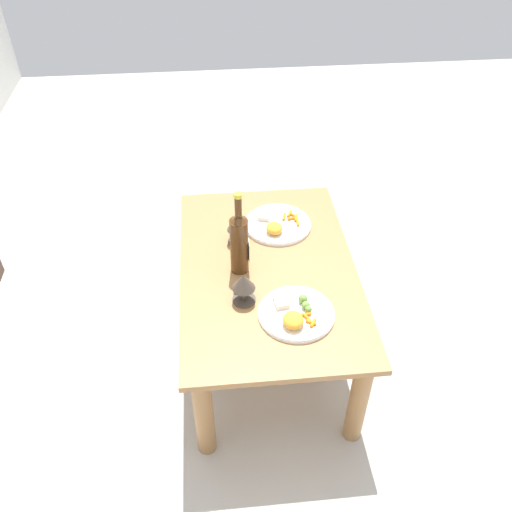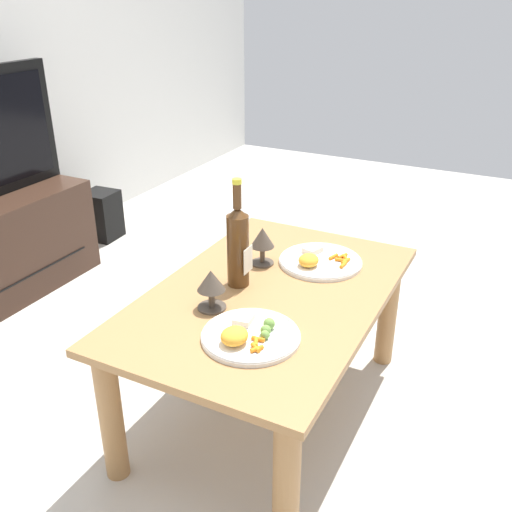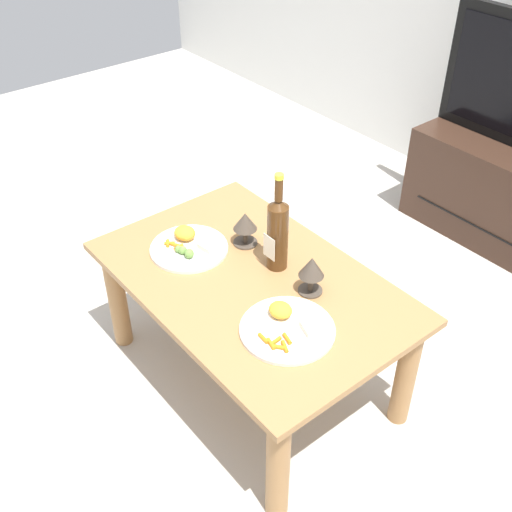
{
  "view_description": "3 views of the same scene",
  "coord_description": "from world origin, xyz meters",
  "px_view_note": "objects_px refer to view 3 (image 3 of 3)",
  "views": [
    {
      "loc": [
        -1.55,
        0.2,
        1.88
      ],
      "look_at": [
        -0.01,
        0.05,
        0.55
      ],
      "focal_mm": 37.55,
      "sensor_mm": 36.0,
      "label": 1
    },
    {
      "loc": [
        -1.43,
        -0.69,
        1.36
      ],
      "look_at": [
        0.04,
        0.07,
        0.56
      ],
      "focal_mm": 40.09,
      "sensor_mm": 36.0,
      "label": 2
    },
    {
      "loc": [
        1.27,
        -1.0,
        1.79
      ],
      "look_at": [
        -0.01,
        0.02,
        0.55
      ],
      "focal_mm": 44.13,
      "sensor_mm": 36.0,
      "label": 3
    }
  ],
  "objects_px": {
    "dining_table": "(252,299)",
    "goblet_right": "(312,269)",
    "dinner_plate_left": "(189,246)",
    "goblet_left": "(245,224)",
    "dinner_plate_right": "(287,327)",
    "wine_bottle": "(278,231)"
  },
  "relations": [
    {
      "from": "dining_table",
      "to": "wine_bottle",
      "type": "xyz_separation_m",
      "value": [
        -0.0,
        0.11,
        0.23
      ]
    },
    {
      "from": "goblet_right",
      "to": "goblet_left",
      "type": "bearing_deg",
      "value": 180.0
    },
    {
      "from": "wine_bottle",
      "to": "goblet_right",
      "type": "xyz_separation_m",
      "value": [
        0.17,
        -0.0,
        -0.05
      ]
    },
    {
      "from": "dining_table",
      "to": "goblet_right",
      "type": "relative_size",
      "value": 7.93
    },
    {
      "from": "wine_bottle",
      "to": "dinner_plate_left",
      "type": "distance_m",
      "value": 0.35
    },
    {
      "from": "dining_table",
      "to": "goblet_right",
      "type": "bearing_deg",
      "value": 32.61
    },
    {
      "from": "dining_table",
      "to": "wine_bottle",
      "type": "height_order",
      "value": "wine_bottle"
    },
    {
      "from": "dining_table",
      "to": "goblet_right",
      "type": "xyz_separation_m",
      "value": [
        0.17,
        0.11,
        0.18
      ]
    },
    {
      "from": "goblet_left",
      "to": "dinner_plate_left",
      "type": "height_order",
      "value": "goblet_left"
    },
    {
      "from": "goblet_left",
      "to": "dinner_plate_right",
      "type": "xyz_separation_m",
      "value": [
        0.43,
        -0.18,
        -0.07
      ]
    },
    {
      "from": "goblet_right",
      "to": "dinner_plate_left",
      "type": "xyz_separation_m",
      "value": [
        -0.44,
        -0.18,
        -0.08
      ]
    },
    {
      "from": "goblet_left",
      "to": "dinner_plate_left",
      "type": "xyz_separation_m",
      "value": [
        -0.1,
        -0.18,
        -0.07
      ]
    },
    {
      "from": "goblet_right",
      "to": "dinner_plate_left",
      "type": "relative_size",
      "value": 0.49
    },
    {
      "from": "dinner_plate_left",
      "to": "dinner_plate_right",
      "type": "xyz_separation_m",
      "value": [
        0.52,
        0.0,
        -0.0
      ]
    },
    {
      "from": "dining_table",
      "to": "dinner_plate_right",
      "type": "xyz_separation_m",
      "value": [
        0.26,
        -0.07,
        0.1
      ]
    },
    {
      "from": "goblet_right",
      "to": "dinner_plate_left",
      "type": "height_order",
      "value": "goblet_right"
    },
    {
      "from": "dining_table",
      "to": "dinner_plate_right",
      "type": "height_order",
      "value": "dinner_plate_right"
    },
    {
      "from": "goblet_right",
      "to": "dinner_plate_left",
      "type": "bearing_deg",
      "value": -157.85
    },
    {
      "from": "dining_table",
      "to": "goblet_left",
      "type": "relative_size",
      "value": 8.44
    },
    {
      "from": "goblet_left",
      "to": "goblet_right",
      "type": "height_order",
      "value": "goblet_right"
    },
    {
      "from": "dining_table",
      "to": "wine_bottle",
      "type": "bearing_deg",
      "value": 90.42
    },
    {
      "from": "dinner_plate_left",
      "to": "goblet_left",
      "type": "bearing_deg",
      "value": 61.49
    }
  ]
}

